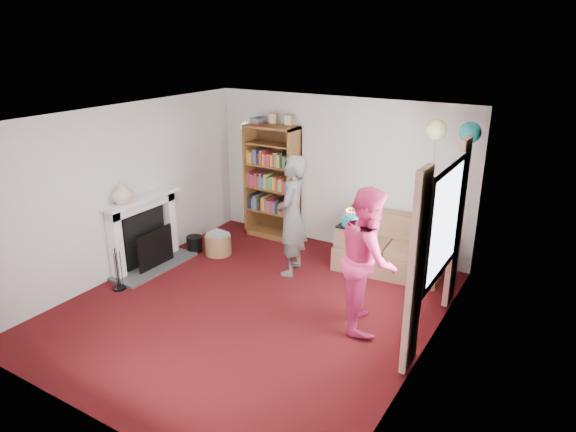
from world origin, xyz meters
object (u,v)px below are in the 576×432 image
Objects in this scene: person_striped at (292,216)px; birthday_cake at (352,221)px; sofa at (391,249)px; person_magenta at (368,259)px; bookcase at (273,183)px.

person_striped is 1.26m from birthday_cake.
sofa is 1.80m from person_magenta.
bookcase is 1.21× the size of person_striped.
sofa is 0.88× the size of person_magenta.
sofa is 4.81× the size of birthday_cake.
sofa is at bearing -5.92° from bookcase.
birthday_cake reaches higher than sofa.
birthday_cake is at bearing 55.87° from person_striped.
person_magenta is 0.60m from birthday_cake.
bookcase reaches higher than birthday_cake.
birthday_cake is (2.21, -1.56, 0.21)m from bookcase.
person_magenta is at bearing -84.55° from sofa.
person_striped reaches higher than birthday_cake.
person_striped reaches higher than person_magenta.
bookcase is 6.67× the size of birthday_cake.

